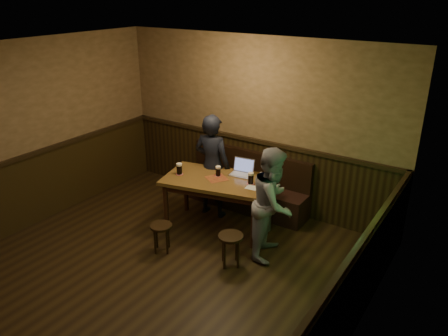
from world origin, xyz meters
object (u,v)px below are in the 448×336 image
at_px(stool_right, 231,241).
at_px(pint_left, 179,169).
at_px(pub_table, 217,185).
at_px(stool_left, 161,230).
at_px(pint_mid, 218,171).
at_px(pint_right, 251,178).
at_px(person_grey, 273,203).
at_px(person_suit, 212,166).
at_px(laptop, 242,170).
at_px(bench, 245,189).

height_order(stool_right, pint_left, pint_left).
distance_m(pub_table, pint_left, 0.62).
xyz_separation_m(stool_left, pint_left, (-0.28, 0.79, 0.59)).
height_order(stool_right, pint_mid, pint_mid).
xyz_separation_m(pint_mid, pint_right, (0.55, 0.03, 0.01)).
height_order(pint_mid, person_grey, person_grey).
height_order(pint_right, person_suit, person_suit).
xyz_separation_m(pint_right, laptop, (-0.28, 0.23, -0.03)).
xyz_separation_m(laptop, person_suit, (-0.55, -0.01, -0.05)).
bearing_deg(person_grey, pub_table, 69.56).
height_order(pint_left, person_suit, person_suit).
relative_size(bench, stool_left, 5.30).
bearing_deg(person_suit, pint_left, 59.96).
height_order(pint_mid, laptop, laptop).
xyz_separation_m(stool_left, pint_right, (0.79, 1.08, 0.58)).
distance_m(stool_left, pint_left, 1.02).
distance_m(bench, pint_left, 1.32).
relative_size(stool_left, laptop, 1.14).
height_order(bench, stool_right, bench).
bearing_deg(pint_mid, stool_left, -103.00).
xyz_separation_m(pub_table, pint_left, (-0.56, -0.18, 0.20)).
bearing_deg(person_suit, laptop, 176.44).
distance_m(pub_table, pint_mid, 0.21).
distance_m(bench, person_grey, 1.51).
bearing_deg(person_grey, laptop, 46.02).
relative_size(pub_table, laptop, 4.70).
bearing_deg(person_grey, pint_right, 50.23).
bearing_deg(stool_right, person_suit, 134.26).
bearing_deg(pub_table, stool_right, -58.57).
relative_size(pint_right, person_suit, 0.10).
relative_size(pint_mid, person_grey, 0.10).
xyz_separation_m(bench, stool_left, (-0.28, -1.82, 0.02)).
distance_m(laptop, person_suit, 0.55).
distance_m(bench, pub_table, 0.94).
xyz_separation_m(bench, laptop, (0.23, -0.50, 0.58)).
height_order(laptop, person_grey, person_grey).
bearing_deg(laptop, pub_table, -132.46).
xyz_separation_m(stool_left, person_grey, (1.30, 0.81, 0.45)).
bearing_deg(laptop, person_grey, -40.68).
bearing_deg(person_grey, pint_left, 79.34).
bearing_deg(pint_right, pub_table, -167.71).
bearing_deg(pint_mid, pint_right, 2.94).
bearing_deg(pint_left, person_grey, 0.78).
bearing_deg(pint_right, pint_left, -164.59).
xyz_separation_m(pint_right, person_grey, (0.51, -0.28, -0.14)).
distance_m(pint_left, laptop, 0.95).
relative_size(stool_left, pint_right, 2.38).
relative_size(person_suit, person_grey, 1.08).
relative_size(pint_mid, person_suit, 0.09).
distance_m(pub_table, stool_right, 1.07).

